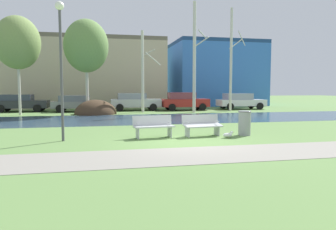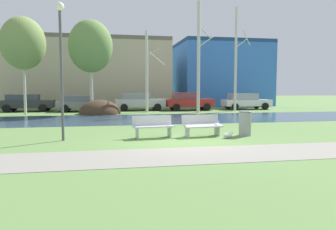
# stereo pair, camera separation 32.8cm
# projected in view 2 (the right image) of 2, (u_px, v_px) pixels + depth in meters

# --- Properties ---
(ground_plane) EXTENTS (120.00, 120.00, 0.00)m
(ground_plane) POSITION_uv_depth(u_px,v_px,m) (150.00, 117.00, 21.20)
(ground_plane) COLOR #5B7F42
(paved_path_strip) EXTENTS (60.00, 2.36, 0.01)m
(paved_path_strip) POSITION_uv_depth(u_px,v_px,m) (204.00, 155.00, 9.25)
(paved_path_strip) COLOR gray
(paved_path_strip) RESTS_ON ground
(river_band) EXTENTS (80.00, 6.97, 0.01)m
(river_band) POSITION_uv_depth(u_px,v_px,m) (152.00, 119.00, 20.34)
(river_band) COLOR #2D475B
(river_band) RESTS_ON ground
(soil_mound) EXTENTS (3.17, 3.20, 2.19)m
(soil_mound) POSITION_uv_depth(u_px,v_px,m) (100.00, 114.00, 24.29)
(soil_mound) COLOR #423021
(soil_mound) RESTS_ON ground
(bench_left) EXTENTS (1.65, 0.74, 0.87)m
(bench_left) POSITION_uv_depth(u_px,v_px,m) (153.00, 126.00, 12.43)
(bench_left) COLOR #B2B5B7
(bench_left) RESTS_ON ground
(bench_right) EXTENTS (1.65, 0.74, 0.87)m
(bench_right) POSITION_uv_depth(u_px,v_px,m) (202.00, 125.00, 12.80)
(bench_right) COLOR #B2B5B7
(bench_right) RESTS_ON ground
(trash_bin) EXTENTS (0.53, 0.53, 1.02)m
(trash_bin) POSITION_uv_depth(u_px,v_px,m) (245.00, 123.00, 13.00)
(trash_bin) COLOR gray
(trash_bin) RESTS_ON ground
(seagull) EXTENTS (0.46, 0.17, 0.27)m
(seagull) POSITION_uv_depth(u_px,v_px,m) (228.00, 135.00, 12.31)
(seagull) COLOR white
(seagull) RESTS_ON ground
(streetlamp) EXTENTS (0.32, 0.32, 5.05)m
(streetlamp) POSITION_uv_depth(u_px,v_px,m) (61.00, 48.00, 11.50)
(streetlamp) COLOR #4C4C51
(streetlamp) RESTS_ON ground
(birch_far_left) EXTENTS (3.19, 3.19, 7.16)m
(birch_far_left) POSITION_uv_depth(u_px,v_px,m) (23.00, 43.00, 23.04)
(birch_far_left) COLOR beige
(birch_far_left) RESTS_ON ground
(birch_left) EXTENTS (3.32, 3.32, 7.13)m
(birch_left) POSITION_uv_depth(u_px,v_px,m) (91.00, 46.00, 23.94)
(birch_left) COLOR #BCB7A8
(birch_left) RESTS_ON ground
(birch_center_left) EXTENTS (1.60, 2.48, 6.60)m
(birch_center_left) POSITION_uv_depth(u_px,v_px,m) (147.00, 71.00, 25.72)
(birch_center_left) COLOR beige
(birch_center_left) RESTS_ON ground
(birch_center) EXTENTS (1.33, 2.21, 8.86)m
(birch_center) POSITION_uv_depth(u_px,v_px,m) (199.00, 57.00, 25.39)
(birch_center) COLOR beige
(birch_center) RESTS_ON ground
(birch_center_right) EXTENTS (1.37, 2.24, 8.81)m
(birch_center_right) POSITION_uv_depth(u_px,v_px,m) (236.00, 59.00, 27.09)
(birch_center_right) COLOR beige
(birch_center_right) RESTS_ON ground
(parked_van_nearest_dark) EXTENTS (4.31, 2.14, 1.45)m
(parked_van_nearest_dark) POSITION_uv_depth(u_px,v_px,m) (26.00, 102.00, 26.79)
(parked_van_nearest_dark) COLOR #282B30
(parked_van_nearest_dark) RESTS_ON ground
(parked_sedan_second_grey) EXTENTS (4.36, 2.08, 1.36)m
(parked_sedan_second_grey) POSITION_uv_depth(u_px,v_px,m) (83.00, 103.00, 26.75)
(parked_sedan_second_grey) COLOR slate
(parked_sedan_second_grey) RESTS_ON ground
(parked_hatch_third_silver) EXTENTS (4.42, 2.18, 1.54)m
(parked_hatch_third_silver) POSITION_uv_depth(u_px,v_px,m) (139.00, 101.00, 28.19)
(parked_hatch_third_silver) COLOR #B2B5BC
(parked_hatch_third_silver) RESTS_ON ground
(parked_wagon_fourth_red) EXTENTS (4.19, 2.01, 1.60)m
(parked_wagon_fourth_red) POSITION_uv_depth(u_px,v_px,m) (189.00, 101.00, 28.31)
(parked_wagon_fourth_red) COLOR maroon
(parked_wagon_fourth_red) RESTS_ON ground
(parked_suv_fifth_white) EXTENTS (4.44, 2.13, 1.49)m
(parked_suv_fifth_white) POSITION_uv_depth(u_px,v_px,m) (245.00, 101.00, 29.63)
(parked_suv_fifth_white) COLOR silver
(parked_suv_fifth_white) RESTS_ON ground
(building_beige_block) EXTENTS (17.90, 6.29, 7.17)m
(building_beige_block) POSITION_uv_depth(u_px,v_px,m) (84.00, 73.00, 33.35)
(building_beige_block) COLOR #BCAD8E
(building_beige_block) RESTS_ON ground
(building_blue_store) EXTENTS (10.12, 8.65, 7.36)m
(building_blue_store) POSITION_uv_depth(u_px,v_px,m) (219.00, 74.00, 38.03)
(building_blue_store) COLOR #3870C6
(building_blue_store) RESTS_ON ground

